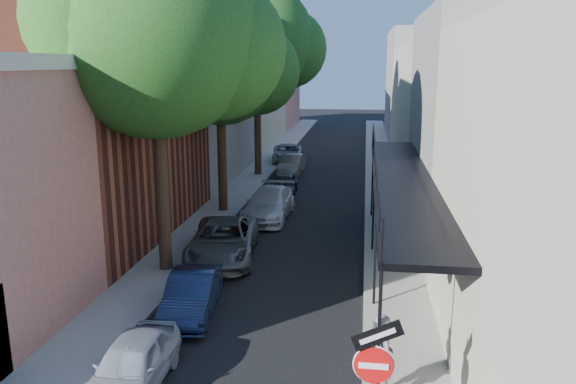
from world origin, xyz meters
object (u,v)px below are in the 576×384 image
(oak_mid, at_px, (229,63))
(sign_post, at_px, (374,371))
(oak_near, at_px, (170,37))
(parked_car_f, at_px, (291,165))
(parked_car_g, at_px, (288,153))
(parked_car_b, at_px, (192,294))
(oak_far, at_px, (265,43))
(parked_car_a, at_px, (132,365))
(parked_car_d, at_px, (269,204))
(parked_car_c, at_px, (223,241))
(parked_car_e, at_px, (284,184))
(pedestrian, at_px, (383,356))

(oak_mid, bearing_deg, sign_post, -69.14)
(oak_near, distance_m, parked_car_f, 18.87)
(oak_near, relative_size, parked_car_g, 2.46)
(oak_near, bearing_deg, parked_car_b, -66.57)
(oak_mid, xyz_separation_m, oak_far, (0.06, 9.04, 1.20))
(parked_car_a, xyz_separation_m, parked_car_b, (0.16, 3.86, 0.02))
(parked_car_b, xyz_separation_m, parked_car_d, (0.48, 10.32, 0.09))
(oak_mid, bearing_deg, parked_car_f, 79.91)
(oak_near, relative_size, oak_mid, 1.12)
(parked_car_d, bearing_deg, parked_car_c, -96.08)
(parked_car_d, bearing_deg, parked_car_b, -91.17)
(sign_post, relative_size, oak_far, 0.25)
(oak_far, height_order, parked_car_f, oak_far)
(oak_far, bearing_deg, parked_car_c, -85.64)
(parked_car_b, bearing_deg, oak_far, 87.62)
(parked_car_a, xyz_separation_m, parked_car_g, (-0.56, 29.21, 0.06))
(parked_car_e, xyz_separation_m, parked_car_f, (-0.35, 5.51, 0.08))
(parked_car_a, bearing_deg, parked_car_c, 90.12)
(oak_mid, relative_size, oak_far, 0.86)
(parked_car_c, distance_m, pedestrian, 9.97)
(parked_car_b, distance_m, parked_car_e, 15.27)
(parked_car_a, height_order, parked_car_f, parked_car_f)
(oak_near, height_order, parked_car_c, oak_near)
(parked_car_d, bearing_deg, parked_car_a, -91.10)
(parked_car_c, bearing_deg, pedestrian, -63.17)
(pedestrian, bearing_deg, parked_car_c, 11.39)
(parked_car_d, bearing_deg, oak_far, 102.44)
(oak_far, distance_m, parked_car_f, 7.79)
(parked_car_f, bearing_deg, parked_car_d, -87.03)
(sign_post, distance_m, oak_mid, 19.14)
(oak_near, bearing_deg, parked_car_e, 80.57)
(oak_mid, height_order, pedestrian, oak_mid)
(oak_far, distance_m, parked_car_a, 25.51)
(parked_car_d, relative_size, parked_car_e, 1.44)
(oak_near, xyz_separation_m, parked_car_a, (1.32, -7.28, -7.29))
(parked_car_e, distance_m, pedestrian, 19.48)
(parked_car_d, relative_size, parked_car_g, 1.04)
(parked_car_b, relative_size, parked_car_g, 0.79)
(oak_near, relative_size, parked_car_b, 3.11)
(parked_car_b, bearing_deg, oak_mid, 91.18)
(parked_car_e, relative_size, pedestrian, 1.76)
(parked_car_d, bearing_deg, parked_car_g, 96.07)
(oak_far, relative_size, parked_car_b, 3.24)
(parked_car_b, bearing_deg, parked_car_e, 81.69)
(oak_near, distance_m, oak_far, 17.01)
(parked_car_f, bearing_deg, parked_car_c, -90.37)
(parked_car_c, distance_m, parked_car_d, 5.70)
(sign_post, height_order, pedestrian, sign_post)
(parked_car_f, height_order, parked_car_g, parked_car_f)
(parked_car_d, bearing_deg, pedestrian, -69.47)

